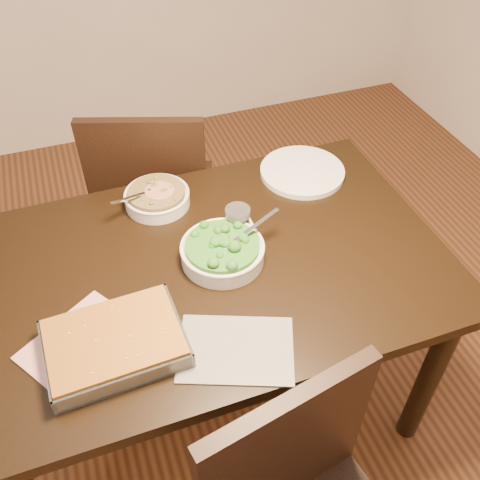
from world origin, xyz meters
The scene contains 11 objects.
ground centered at (0.00, 0.00, 0.00)m, with size 4.00×4.00×0.00m, color #432013.
table centered at (0.00, 0.00, 0.65)m, with size 1.40×0.90×0.75m.
magazine_a centered at (-0.40, -0.16, 0.75)m, with size 0.28×0.20×0.01m, color #AA3041.
magazine_b centered at (-0.03, -0.31, 0.75)m, with size 0.29×0.21×0.01m, color #27262E.
coaster centered at (0.12, 0.10, 0.75)m, with size 0.11×0.11×0.00m, color white.
stew_bowl centered at (-0.08, 0.32, 0.78)m, with size 0.23×0.21×0.08m.
broccoli_bowl centered at (0.04, 0.00, 0.78)m, with size 0.28×0.25×0.10m.
baking_dish centered at (-0.31, -0.21, 0.78)m, with size 0.35×0.26×0.06m.
wine_tumbler centered at (0.12, 0.10, 0.80)m, with size 0.08×0.08×0.09m.
dinner_plate centered at (0.44, 0.31, 0.76)m, with size 0.30×0.30×0.02m, color silver.
chair_far centered at (-0.04, 0.65, 0.53)m, with size 0.56×0.56×0.94m.
Camera 1 is at (-0.28, -1.05, 1.89)m, focal length 40.00 mm.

